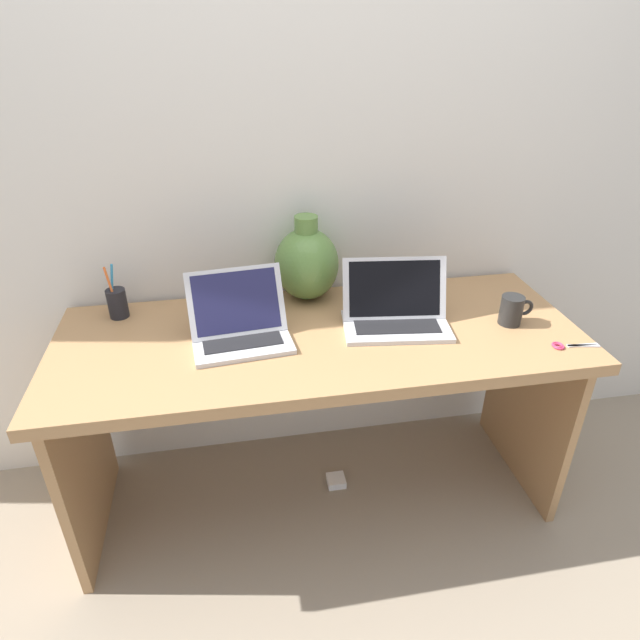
# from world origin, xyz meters

# --- Properties ---
(ground_plane) EXTENTS (6.00, 6.00, 0.00)m
(ground_plane) POSITION_xyz_m (0.00, 0.00, 0.00)
(ground_plane) COLOR gray
(back_wall) EXTENTS (4.40, 0.04, 2.40)m
(back_wall) POSITION_xyz_m (0.00, 0.37, 1.20)
(back_wall) COLOR silver
(back_wall) RESTS_ON ground
(desk) EXTENTS (1.69, 0.66, 0.72)m
(desk) POSITION_xyz_m (0.00, 0.00, 0.58)
(desk) COLOR #AD7F51
(desk) RESTS_ON ground
(laptop_left) EXTENTS (0.32, 0.26, 0.21)m
(laptop_left) POSITION_xyz_m (-0.25, 0.02, 0.78)
(laptop_left) COLOR silver
(laptop_left) RESTS_ON desk
(laptop_right) EXTENTS (0.37, 0.26, 0.21)m
(laptop_right) POSITION_xyz_m (0.25, 0.02, 0.78)
(laptop_right) COLOR silver
(laptop_right) RESTS_ON desk
(green_vase) EXTENTS (0.23, 0.23, 0.30)m
(green_vase) POSITION_xyz_m (0.00, 0.27, 0.85)
(green_vase) COLOR #5B843D
(green_vase) RESTS_ON desk
(coffee_mug) EXTENTS (0.11, 0.07, 0.10)m
(coffee_mug) POSITION_xyz_m (0.63, -0.04, 0.77)
(coffee_mug) COLOR black
(coffee_mug) RESTS_ON desk
(pen_cup) EXTENTS (0.06, 0.06, 0.19)m
(pen_cup) POSITION_xyz_m (-0.65, 0.23, 0.78)
(pen_cup) COLOR black
(pen_cup) RESTS_ON desk
(scissors) EXTENTS (0.15, 0.05, 0.01)m
(scissors) POSITION_xyz_m (0.74, -0.21, 0.73)
(scissors) COLOR #B7B7BC
(scissors) RESTS_ON desk
(power_brick) EXTENTS (0.07, 0.07, 0.03)m
(power_brick) POSITION_xyz_m (0.07, 0.04, 0.01)
(power_brick) COLOR white
(power_brick) RESTS_ON ground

